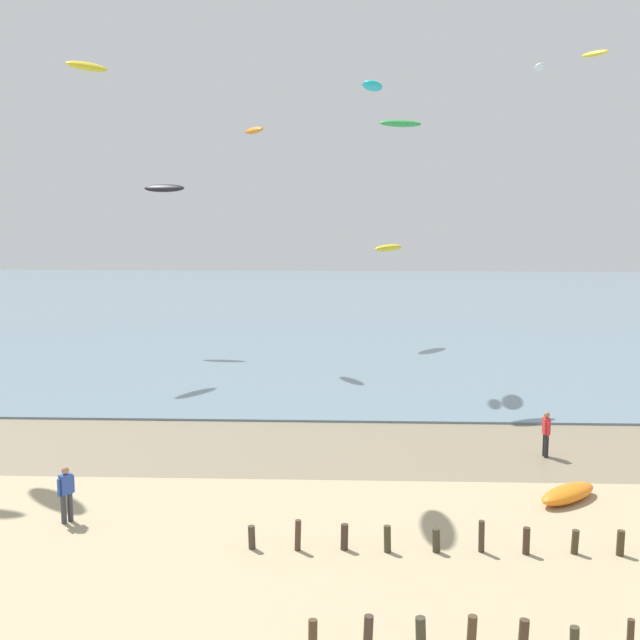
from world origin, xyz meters
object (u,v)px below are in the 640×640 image
object	(u,v)px
kite_aloft_9	(388,248)
kite_aloft_5	(595,54)
kite_aloft_12	(373,86)
person_nearest_camera	(546,433)
kite_aloft_7	(164,188)
grounded_kite	(568,494)
kite_aloft_0	(401,123)
kite_aloft_4	(254,130)
kite_aloft_3	(87,66)
person_left_flank	(66,493)
kite_aloft_6	(540,67)

from	to	relation	value
kite_aloft_9	kite_aloft_5	bearing A→B (deg)	120.22
kite_aloft_5	kite_aloft_12	bearing A→B (deg)	-94.79
person_nearest_camera	kite_aloft_5	distance (m)	28.52
kite_aloft_7	kite_aloft_12	xyz separation A→B (m)	(12.60, -6.71, 5.23)
grounded_kite	kite_aloft_12	bearing A→B (deg)	64.45
grounded_kite	kite_aloft_0	distance (m)	20.25
grounded_kite	kite_aloft_4	bearing A→B (deg)	76.47
kite_aloft_3	kite_aloft_4	distance (m)	9.68
person_left_flank	kite_aloft_5	distance (m)	40.36
kite_aloft_3	kite_aloft_6	bearing A→B (deg)	130.45
person_nearest_camera	kite_aloft_3	world-z (taller)	kite_aloft_3
kite_aloft_5	kite_aloft_9	world-z (taller)	kite_aloft_5
kite_aloft_6	kite_aloft_9	world-z (taller)	kite_aloft_6
kite_aloft_0	kite_aloft_4	distance (m)	10.89
kite_aloft_7	kite_aloft_9	size ratio (longest dim) A/B	0.94
grounded_kite	kite_aloft_12	world-z (taller)	kite_aloft_12
kite_aloft_0	kite_aloft_5	bearing A→B (deg)	21.60
grounded_kite	kite_aloft_4	distance (m)	28.90
kite_aloft_5	kite_aloft_12	xyz separation A→B (m)	(-13.31, -7.00, -2.66)
kite_aloft_3	kite_aloft_5	xyz separation A→B (m)	(28.88, 5.27, 1.34)
kite_aloft_5	kite_aloft_7	bearing A→B (deg)	-121.88
person_left_flank	kite_aloft_9	world-z (taller)	kite_aloft_9
kite_aloft_0	kite_aloft_9	distance (m)	14.55
person_nearest_camera	kite_aloft_4	xyz separation A→B (m)	(-12.82, 18.01, 12.29)
kite_aloft_3	kite_aloft_9	size ratio (longest dim) A/B	1.03
kite_aloft_3	person_nearest_camera	bearing A→B (deg)	85.68
kite_aloft_0	kite_aloft_12	distance (m)	5.05
kite_aloft_9	kite_aloft_12	world-z (taller)	kite_aloft_12
kite_aloft_0	kite_aloft_7	size ratio (longest dim) A/B	0.84
person_nearest_camera	grounded_kite	world-z (taller)	person_nearest_camera
person_left_flank	kite_aloft_12	bearing A→B (deg)	66.60
kite_aloft_3	person_left_flank	bearing A→B (deg)	47.60
kite_aloft_7	person_left_flank	bearing A→B (deg)	-76.89
kite_aloft_5	kite_aloft_9	bearing A→B (deg)	-130.06
person_nearest_camera	kite_aloft_12	distance (m)	21.51
person_left_flank	kite_aloft_5	size ratio (longest dim) A/B	0.87
kite_aloft_0	person_nearest_camera	bearing A→B (deg)	-86.26
person_nearest_camera	kite_aloft_6	xyz separation A→B (m)	(3.47, 19.89, 15.94)
grounded_kite	kite_aloft_9	world-z (taller)	kite_aloft_9
kite_aloft_7	kite_aloft_12	world-z (taller)	kite_aloft_12
kite_aloft_4	kite_aloft_6	world-z (taller)	kite_aloft_6
kite_aloft_4	kite_aloft_12	size ratio (longest dim) A/B	0.76
kite_aloft_4	kite_aloft_6	xyz separation A→B (m)	(16.29, 1.88, 3.65)
kite_aloft_12	kite_aloft_9	bearing A→B (deg)	-177.86
person_nearest_camera	kite_aloft_7	bearing A→B (deg)	131.19
person_nearest_camera	grounded_kite	size ratio (longest dim) A/B	0.68
kite_aloft_3	kite_aloft_6	size ratio (longest dim) A/B	1.41
kite_aloft_4	kite_aloft_7	bearing A→B (deg)	31.53
person_nearest_camera	kite_aloft_9	world-z (taller)	kite_aloft_9
person_nearest_camera	kite_aloft_6	distance (m)	25.73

